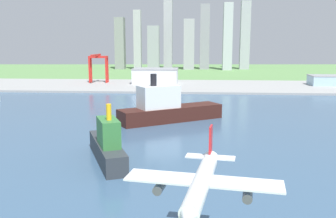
{
  "coord_description": "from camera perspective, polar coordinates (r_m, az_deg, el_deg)",
  "views": [
    {
      "loc": [
        20.15,
        2.92,
        57.3
      ],
      "look_at": [
        6.48,
        189.14,
        24.0
      ],
      "focal_mm": 39.83,
      "sensor_mm": 36.0,
      "label": 1
    }
  ],
  "objects": [
    {
      "name": "port_crane_red",
      "position": [
        525.69,
        -10.67,
        7.1
      ],
      "size": [
        25.84,
        44.27,
        39.57
      ],
      "color": "red",
      "rests_on": "industrial_pier"
    },
    {
      "name": "warehouse_annex",
      "position": [
        529.86,
        23.34,
        4.07
      ],
      "size": [
        47.72,
        31.21,
        13.18
      ],
      "color": "#99BCD1",
      "rests_on": "industrial_pier"
    },
    {
      "name": "cargo_ship",
      "position": [
        273.04,
        -0.14,
        0.11
      ],
      "size": [
        76.7,
        58.58,
        35.42
      ],
      "color": "#381914",
      "rests_on": "water_bay"
    },
    {
      "name": "airplane_landing",
      "position": [
        90.98,
        5.2,
        -11.09
      ],
      "size": [
        39.32,
        42.13,
        14.03
      ],
      "color": "silver"
    },
    {
      "name": "container_barge",
      "position": [
        183.34,
        -9.26,
        -5.57
      ],
      "size": [
        30.02,
        53.15,
        29.59
      ],
      "color": "#2D3338",
      "rests_on": "water_bay"
    },
    {
      "name": "warehouse_main",
      "position": [
        513.0,
        -1.92,
        5.12
      ],
      "size": [
        61.04,
        41.1,
        20.26
      ],
      "color": "silver",
      "rests_on": "industrial_pier"
    },
    {
      "name": "ground_plane",
      "position": [
        303.23,
        0.31,
        -0.78
      ],
      "size": [
        2400.0,
        2400.0,
        0.0
      ],
      "primitive_type": "plane",
      "color": "#5C8A4D"
    },
    {
      "name": "distant_skyline",
      "position": [
        818.92,
        2.17,
        10.5
      ],
      "size": [
        291.58,
        55.75,
        148.26
      ],
      "color": "gray",
      "rests_on": "ground"
    },
    {
      "name": "industrial_pier",
      "position": [
        490.71,
        1.82,
        3.55
      ],
      "size": [
        840.0,
        140.0,
        2.5
      ],
      "primitive_type": "cube",
      "color": "#949594",
      "rests_on": "ground"
    },
    {
      "name": "water_bay",
      "position": [
        244.72,
        -0.64,
        -3.41
      ],
      "size": [
        840.0,
        360.0,
        0.15
      ],
      "primitive_type": "cube",
      "color": "#385675",
      "rests_on": "ground"
    }
  ]
}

